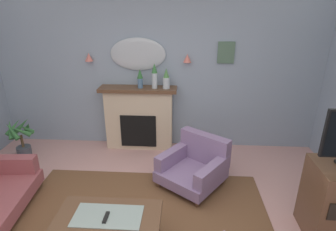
{
  "coord_description": "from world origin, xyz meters",
  "views": [
    {
      "loc": [
        0.51,
        -2.28,
        2.47
      ],
      "look_at": [
        0.28,
        1.28,
        1.05
      ],
      "focal_mm": 29.3,
      "sensor_mm": 36.0,
      "label": 1
    }
  ],
  "objects": [
    {
      "name": "mantel_vase_right",
      "position": [
        -0.26,
        2.28,
        1.34
      ],
      "size": [
        0.1,
        0.1,
        0.33
      ],
      "color": "#4C7093",
      "rests_on": "fireplace"
    },
    {
      "name": "wall_sconce_left",
      "position": [
        -1.16,
        2.4,
        1.66
      ],
      "size": [
        0.14,
        0.14,
        0.14
      ],
      "primitive_type": "cone",
      "color": "#D17066"
    },
    {
      "name": "armchair_beside_couch",
      "position": [
        0.68,
        1.22,
        0.31
      ],
      "size": [
        1.13,
        1.13,
        0.71
      ],
      "color": "gray",
      "rests_on": "ground"
    },
    {
      "name": "patterned_rug",
      "position": [
        0.0,
        0.2,
        0.01
      ],
      "size": [
        3.2,
        2.4,
        0.01
      ],
      "primitive_type": "cube",
      "color": "brown",
      "rests_on": "ground"
    },
    {
      "name": "wall_sconce_right",
      "position": [
        0.54,
        2.4,
        1.66
      ],
      "size": [
        0.14,
        0.14,
        0.14
      ],
      "primitive_type": "cone",
      "color": "#D17066"
    },
    {
      "name": "framed_picture",
      "position": [
        1.19,
        2.46,
        1.75
      ],
      "size": [
        0.28,
        0.03,
        0.36
      ],
      "primitive_type": "cube",
      "color": "#4C6B56"
    },
    {
      "name": "mantel_vase_centre",
      "position": [
        0.19,
        2.28,
        1.32
      ],
      "size": [
        0.12,
        0.12,
        0.35
      ],
      "color": "silver",
      "rests_on": "fireplace"
    },
    {
      "name": "fireplace",
      "position": [
        -0.31,
        2.3,
        0.57
      ],
      "size": [
        1.36,
        0.36,
        1.16
      ],
      "color": "beige",
      "rests_on": "ground"
    },
    {
      "name": "tv_remote",
      "position": [
        -0.27,
        -0.09,
        0.45
      ],
      "size": [
        0.04,
        0.16,
        0.02
      ],
      "primitive_type": "cube",
      "color": "black",
      "rests_on": "coffee_table"
    },
    {
      "name": "potted_plant_small_fern",
      "position": [
        -2.28,
        1.77,
        0.38
      ],
      "size": [
        0.46,
        0.47,
        0.72
      ],
      "color": "#474C56",
      "rests_on": "ground"
    },
    {
      "name": "coffee_table",
      "position": [
        -0.26,
        -0.06,
        0.38
      ],
      "size": [
        1.1,
        0.6,
        0.45
      ],
      "color": "brown",
      "rests_on": "ground"
    },
    {
      "name": "wall_back",
      "position": [
        0.0,
        2.53,
        1.48
      ],
      "size": [
        6.75,
        0.1,
        2.96
      ],
      "primitive_type": "cube",
      "color": "#8C9EB2",
      "rests_on": "ground"
    },
    {
      "name": "mantel_vase_left",
      "position": [
        -0.01,
        2.28,
        1.38
      ],
      "size": [
        0.1,
        0.1,
        0.43
      ],
      "color": "silver",
      "rests_on": "fireplace"
    },
    {
      "name": "wall_mirror",
      "position": [
        -0.31,
        2.45,
        1.71
      ],
      "size": [
        0.96,
        0.06,
        0.56
      ],
      "primitive_type": "ellipsoid",
      "color": "#B2BCC6"
    }
  ]
}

